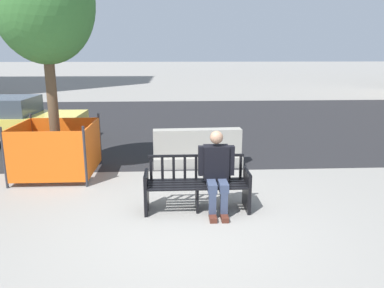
# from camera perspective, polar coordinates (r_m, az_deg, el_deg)

# --- Properties ---
(ground_plane) EXTENTS (200.00, 200.00, 0.00)m
(ground_plane) POSITION_cam_1_polar(r_m,az_deg,el_deg) (5.70, -1.29, -12.48)
(ground_plane) COLOR gray
(street_asphalt) EXTENTS (120.00, 12.00, 0.01)m
(street_asphalt) POSITION_cam_1_polar(r_m,az_deg,el_deg) (14.04, -2.41, 3.44)
(street_asphalt) COLOR black
(street_asphalt) RESTS_ON ground
(street_bench) EXTENTS (1.69, 0.54, 0.88)m
(street_bench) POSITION_cam_1_polar(r_m,az_deg,el_deg) (6.14, 0.74, -6.50)
(street_bench) COLOR black
(street_bench) RESTS_ON ground
(seated_person) EXTENTS (0.58, 0.72, 1.31)m
(seated_person) POSITION_cam_1_polar(r_m,az_deg,el_deg) (6.01, 3.76, -4.00)
(seated_person) COLOR black
(seated_person) RESTS_ON ground
(jersey_barrier_centre) EXTENTS (2.03, 0.76, 0.84)m
(jersey_barrier_centre) POSITION_cam_1_polar(r_m,az_deg,el_deg) (8.54, 0.82, -1.02)
(jersey_barrier_centre) COLOR gray
(jersey_barrier_centre) RESTS_ON ground
(street_tree) EXTENTS (1.93, 1.93, 4.63)m
(street_tree) POSITION_cam_1_polar(r_m,az_deg,el_deg) (8.10, -21.66, 19.31)
(street_tree) COLOR brown
(street_tree) RESTS_ON ground
(construction_fence) EXTENTS (1.55, 1.55, 1.19)m
(construction_fence) POSITION_cam_1_polar(r_m,az_deg,el_deg) (8.28, -19.93, -0.52)
(construction_fence) COLOR #2D2D33
(construction_fence) RESTS_ON ground
(car_taxi_near) EXTENTS (4.06, 1.97, 1.31)m
(car_taxi_near) POSITION_cam_1_polar(r_m,az_deg,el_deg) (11.80, -26.17, 3.22)
(car_taxi_near) COLOR #DBC64C
(car_taxi_near) RESTS_ON ground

